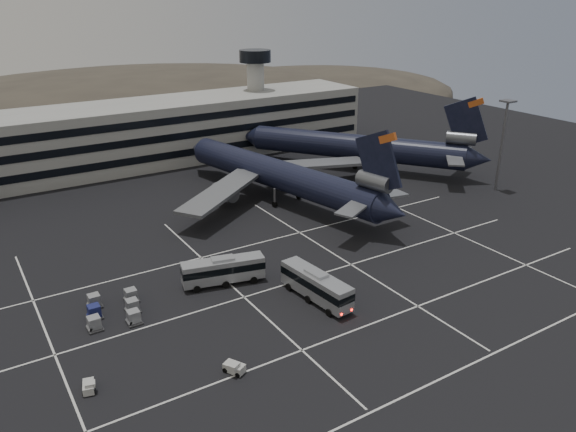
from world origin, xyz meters
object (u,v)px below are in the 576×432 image
(bus_far, at_px, (223,269))
(bus_near, at_px, (316,284))
(uld_cluster, at_px, (113,309))
(trijet_main, at_px, (281,175))
(tug_a, at_px, (89,387))

(bus_far, bearing_deg, bus_near, -127.89)
(bus_near, xyz_separation_m, uld_cluster, (-23.67, 10.53, -1.45))
(trijet_main, xyz_separation_m, uld_cluster, (-39.30, -23.66, -4.42))
(bus_far, xyz_separation_m, uld_cluster, (-15.29, 0.11, -1.38))
(tug_a, height_order, uld_cluster, uld_cluster)
(bus_near, distance_m, uld_cluster, 25.94)
(trijet_main, relative_size, bus_far, 4.89)
(bus_near, height_order, bus_far, bus_near)
(trijet_main, bearing_deg, tug_a, -152.83)
(bus_near, relative_size, bus_far, 1.02)
(trijet_main, xyz_separation_m, bus_near, (-15.64, -34.19, -2.97))
(trijet_main, distance_m, uld_cluster, 46.09)
(trijet_main, height_order, tug_a, trijet_main)
(trijet_main, height_order, bus_near, trijet_main)
(trijet_main, bearing_deg, bus_near, -126.33)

